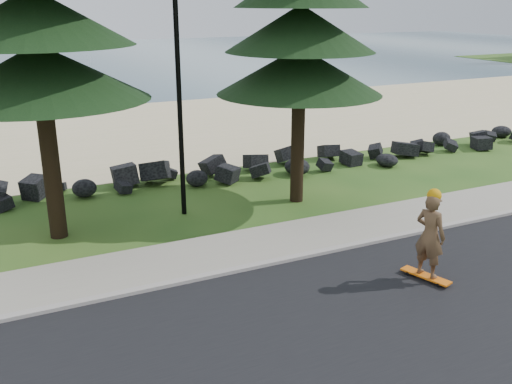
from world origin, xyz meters
The scene contains 9 objects.
ground centered at (0.00, 0.00, 0.00)m, with size 160.00×160.00×0.00m, color #224E18.
road centered at (0.00, -4.50, 0.01)m, with size 160.00×7.00×0.02m, color black.
kerb centered at (0.00, -0.90, 0.05)m, with size 160.00×0.20×0.10m, color #AEA59D.
sidewalk centered at (0.00, 0.20, 0.04)m, with size 160.00×2.00×0.08m, color #9E9284.
beach_sand centered at (0.00, 14.50, 0.01)m, with size 160.00×15.00×0.01m, color beige.
ocean centered at (0.00, 51.00, 0.00)m, with size 160.00×58.00×0.01m, color #325260.
seawall_boulders centered at (0.00, 5.60, 0.00)m, with size 60.00×2.40×1.10m, color black, non-canonical shape.
lamp_post centered at (0.00, 3.20, 4.13)m, with size 0.25×0.14×8.14m.
skateboarder centered at (3.50, -3.06, 1.06)m, with size 0.64×1.17×2.11m.
Camera 1 is at (-4.74, -11.68, 5.88)m, focal length 40.00 mm.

